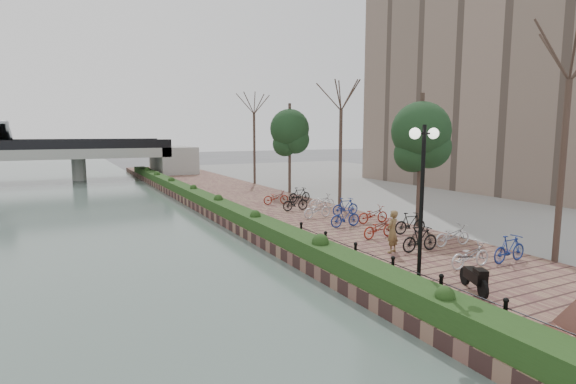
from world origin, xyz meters
TOP-DOWN VIEW (x-y plane):
  - ground at (0.00, 0.00)m, footprint 220.00×220.00m
  - promenade at (4.00, 17.50)m, footprint 8.00×75.00m
  - inland_pavement at (20.00, 17.50)m, footprint 24.00×75.00m
  - hedge at (0.60, 20.00)m, footprint 1.10×56.00m
  - chain_fence at (1.40, 2.00)m, footprint 0.10×14.10m
  - lamppost at (1.64, 2.11)m, footprint 1.02×0.32m
  - motorcycle at (2.85, 1.15)m, footprint 1.00×1.49m
  - pedestrian at (3.54, 5.61)m, footprint 0.71×0.61m
  - bicycle_parking at (5.49, 10.50)m, footprint 2.40×17.32m
  - street_trees at (8.00, 12.68)m, footprint 3.20×37.12m

SIDE VIEW (x-z plane):
  - ground at x=0.00m, z-range 0.00..0.00m
  - promenade at x=4.00m, z-range 0.00..0.50m
  - inland_pavement at x=20.00m, z-range 0.00..0.50m
  - hedge at x=0.60m, z-range 0.50..1.10m
  - chain_fence at x=1.40m, z-range 0.50..1.20m
  - motorcycle at x=2.85m, z-range 0.50..1.40m
  - bicycle_parking at x=5.49m, z-range 0.47..1.47m
  - pedestrian at x=3.54m, z-range 0.50..2.16m
  - street_trees at x=8.00m, z-range 0.29..7.09m
  - lamppost at x=1.64m, z-range 1.57..6.40m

